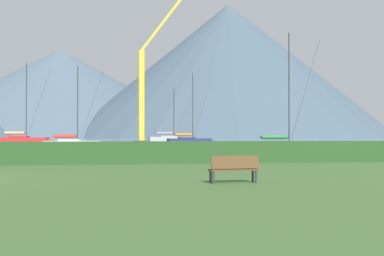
% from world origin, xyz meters
% --- Properties ---
extents(harbor_water, '(320.00, 246.00, 0.00)m').
position_xyz_m(harbor_water, '(0.00, 137.00, 0.00)').
color(harbor_water, gray).
rests_on(harbor_water, ground_plane).
extents(sailboat_slip_0, '(9.21, 3.44, 12.64)m').
position_xyz_m(sailboat_slip_0, '(-4.78, 66.90, 0.77)').
color(sailboat_slip_0, red).
rests_on(sailboat_slip_0, harbor_water).
extents(sailboat_slip_2, '(7.93, 2.79, 11.34)m').
position_xyz_m(sailboat_slip_2, '(20.79, 65.14, 0.67)').
color(sailboat_slip_2, navy).
rests_on(sailboat_slip_2, harbor_water).
extents(sailboat_slip_3, '(6.97, 2.31, 10.63)m').
position_xyz_m(sailboat_slip_3, '(22.29, 25.55, 0.59)').
color(sailboat_slip_3, '#236B38').
rests_on(sailboat_slip_3, harbor_water).
extents(sailboat_slip_4, '(9.27, 2.95, 10.18)m').
position_xyz_m(sailboat_slip_4, '(20.17, 82.01, 0.76)').
color(sailboat_slip_4, '#9E9EA3').
rests_on(sailboat_slip_4, harbor_water).
extents(sailboat_slip_5, '(7.23, 2.88, 9.24)m').
position_xyz_m(sailboat_slip_5, '(3.64, 41.22, 0.59)').
color(sailboat_slip_5, white).
rests_on(sailboat_slip_5, harbor_water).
extents(park_bench_under_tree, '(1.75, 0.61, 0.95)m').
position_xyz_m(park_bench_under_tree, '(10.45, -2.54, 0.53)').
color(park_bench_under_tree, brown).
rests_on(park_bench_under_tree, ground_plane).
extents(dock_crane, '(7.10, 2.00, 22.15)m').
position_xyz_m(dock_crane, '(13.08, 60.75, 6.76)').
color(dock_crane, '#333338').
rests_on(dock_crane, ground_plane).
extents(distant_hill_west_ridge, '(182.91, 182.91, 75.87)m').
position_xyz_m(distant_hill_west_ridge, '(81.83, 286.50, 37.94)').
color(distant_hill_west_ridge, '#425666').
rests_on(distant_hill_west_ridge, ground_plane).
extents(distant_hill_east_ridge, '(183.32, 183.32, 80.45)m').
position_xyz_m(distant_hill_east_ridge, '(119.69, 400.96, 40.23)').
color(distant_hill_east_ridge, '#4C6070').
rests_on(distant_hill_east_ridge, ground_plane).
extents(distant_hill_far_shoulder, '(210.22, 210.22, 56.20)m').
position_xyz_m(distant_hill_far_shoulder, '(-14.54, 347.07, 28.10)').
color(distant_hill_far_shoulder, '#4C6070').
rests_on(distant_hill_far_shoulder, ground_plane).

